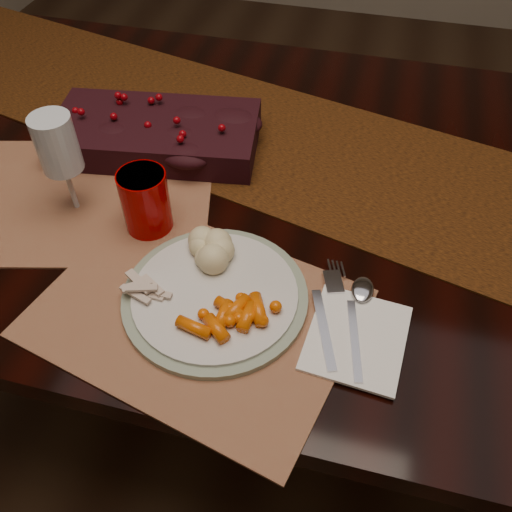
% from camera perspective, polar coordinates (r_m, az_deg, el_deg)
% --- Properties ---
extents(floor, '(5.00, 5.00, 0.00)m').
position_cam_1_polar(floor, '(1.59, 1.16, -12.98)').
color(floor, black).
rests_on(floor, ground).
extents(dining_table, '(1.80, 1.00, 0.75)m').
position_cam_1_polar(dining_table, '(1.28, 1.41, -4.68)').
color(dining_table, black).
rests_on(dining_table, floor).
extents(table_runner, '(1.88, 0.83, 0.00)m').
position_cam_1_polar(table_runner, '(1.10, 0.51, 12.33)').
color(table_runner, black).
rests_on(table_runner, dining_table).
extents(centerpiece, '(0.41, 0.25, 0.08)m').
position_cam_1_polar(centerpiece, '(1.07, -10.55, 12.96)').
color(centerpiece, black).
rests_on(centerpiece, table_runner).
extents(placemat_main, '(0.50, 0.42, 0.00)m').
position_cam_1_polar(placemat_main, '(0.79, -6.38, -5.97)').
color(placemat_main, brown).
rests_on(placemat_main, dining_table).
extents(placemat_second, '(0.52, 0.43, 0.00)m').
position_cam_1_polar(placemat_second, '(1.01, -17.81, 5.85)').
color(placemat_second, brown).
rests_on(placemat_second, dining_table).
extents(dinner_plate, '(0.29, 0.29, 0.02)m').
position_cam_1_polar(dinner_plate, '(0.80, -4.33, -4.17)').
color(dinner_plate, silver).
rests_on(dinner_plate, placemat_main).
extents(baby_carrots, '(0.11, 0.10, 0.02)m').
position_cam_1_polar(baby_carrots, '(0.76, -2.96, -6.01)').
color(baby_carrots, '#DA5605').
rests_on(baby_carrots, dinner_plate).
extents(mashed_potatoes, '(0.10, 0.09, 0.05)m').
position_cam_1_polar(mashed_potatoes, '(0.82, -5.05, 0.99)').
color(mashed_potatoes, tan).
rests_on(mashed_potatoes, dinner_plate).
extents(turkey_shreds, '(0.07, 0.06, 0.02)m').
position_cam_1_polar(turkey_shreds, '(0.80, -11.63, -3.64)').
color(turkey_shreds, '#A17E6A').
rests_on(turkey_shreds, dinner_plate).
extents(napkin, '(0.14, 0.16, 0.01)m').
position_cam_1_polar(napkin, '(0.77, 10.54, -8.45)').
color(napkin, white).
rests_on(napkin, placemat_main).
extents(fork, '(0.08, 0.17, 0.00)m').
position_cam_1_polar(fork, '(0.78, 7.40, -6.28)').
color(fork, '#BDBDBD').
rests_on(fork, napkin).
extents(spoon, '(0.07, 0.17, 0.00)m').
position_cam_1_polar(spoon, '(0.78, 10.59, -6.97)').
color(spoon, silver).
rests_on(spoon, napkin).
extents(red_cup, '(0.08, 0.08, 0.11)m').
position_cam_1_polar(red_cup, '(0.89, -11.56, 5.70)').
color(red_cup, '#9C0000').
rests_on(red_cup, placemat_main).
extents(wine_glass, '(0.07, 0.07, 0.18)m').
position_cam_1_polar(wine_glass, '(0.94, -19.57, 8.90)').
color(wine_glass, white).
rests_on(wine_glass, dining_table).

